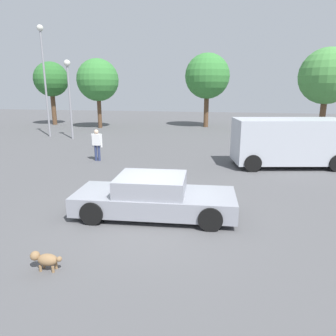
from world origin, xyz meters
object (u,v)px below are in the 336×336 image
at_px(sedan_foreground, 154,197).
at_px(pedestrian, 97,142).
at_px(light_post_mid, 69,85).
at_px(light_post_near, 43,65).
at_px(van_white, 289,141).
at_px(dog, 45,259).

distance_m(sedan_foreground, pedestrian, 7.64).
xyz_separation_m(sedan_foreground, light_post_mid, (-9.00, 12.48, 3.22)).
relative_size(pedestrian, light_post_near, 0.20).
relative_size(sedan_foreground, light_post_mid, 0.86).
distance_m(van_white, pedestrian, 9.19).
xyz_separation_m(sedan_foreground, van_white, (4.77, 6.81, 0.64)).
relative_size(pedestrian, light_post_mid, 0.29).
xyz_separation_m(light_post_near, light_post_mid, (2.19, -0.66, -1.39)).
bearing_deg(van_white, sedan_foreground, -136.25).
xyz_separation_m(dog, light_post_mid, (-7.50, 15.64, 3.53)).
bearing_deg(dog, light_post_mid, -66.94).
relative_size(dog, light_post_near, 0.09).
height_order(dog, light_post_near, light_post_near).
distance_m(dog, light_post_near, 19.58).
height_order(van_white, light_post_near, light_post_near).
height_order(dog, pedestrian, pedestrian).
xyz_separation_m(sedan_foreground, pedestrian, (-4.40, 6.23, 0.38)).
relative_size(sedan_foreground, van_white, 0.89).
xyz_separation_m(pedestrian, light_post_mid, (-4.60, 6.25, 2.84)).
bearing_deg(pedestrian, dog, -163.35).
distance_m(sedan_foreground, dog, 3.51).
bearing_deg(sedan_foreground, light_post_mid, 121.92).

